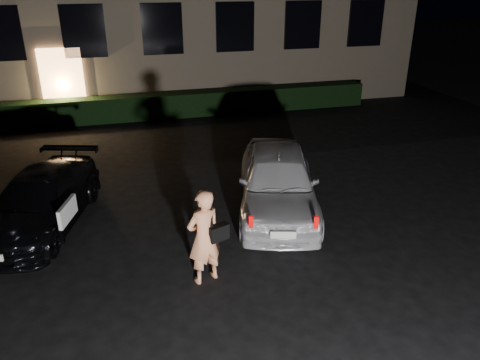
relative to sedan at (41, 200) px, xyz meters
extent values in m
plane|color=black|center=(3.49, -3.24, -0.56)|extent=(80.00, 80.00, 0.00)
cube|color=#F8AB68|center=(-0.01, 7.70, 0.69)|extent=(1.40, 0.10, 2.50)
cube|color=black|center=(0.89, 7.70, 2.44)|extent=(1.40, 0.10, 1.70)
cube|color=black|center=(3.49, 7.70, 2.44)|extent=(1.40, 0.10, 1.70)
cube|color=black|center=(6.09, 7.70, 2.44)|extent=(1.40, 0.10, 1.70)
cube|color=black|center=(8.69, 7.70, 2.44)|extent=(1.40, 0.10, 1.70)
cube|color=black|center=(11.29, 7.70, 2.44)|extent=(1.40, 0.10, 1.70)
cube|color=black|center=(3.49, 7.26, -0.13)|extent=(15.00, 0.70, 0.85)
imported|color=black|center=(0.00, 0.00, 0.00)|extent=(2.60, 4.12, 1.11)
cube|color=white|center=(0.60, -0.92, 0.13)|extent=(0.30, 0.78, 0.37)
imported|color=silver|center=(4.89, -0.60, 0.14)|extent=(2.71, 4.37, 1.39)
cube|color=red|center=(3.80, -2.31, 0.20)|extent=(0.09, 0.07, 0.23)
cube|color=red|center=(4.91, -2.63, 0.20)|extent=(0.09, 0.07, 0.23)
cube|color=silver|center=(4.34, -2.52, -0.03)|extent=(0.46, 0.17, 0.14)
imported|color=#FB9D6C|center=(2.87, -2.75, 0.29)|extent=(0.72, 0.60, 1.69)
cube|color=black|center=(3.10, -2.78, 0.35)|extent=(0.38, 0.27, 0.27)
cube|color=black|center=(2.98, -2.78, 0.73)|extent=(0.06, 0.07, 0.53)
camera|label=1|loc=(1.72, -9.29, 4.27)|focal=35.00mm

